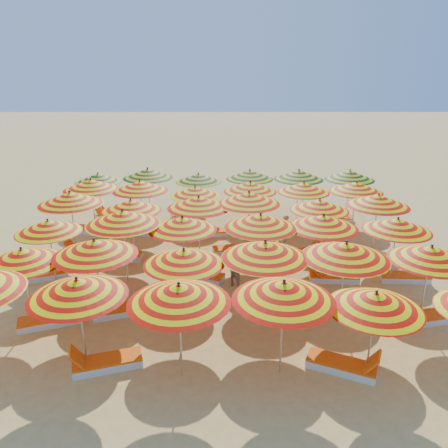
{
  "coord_description": "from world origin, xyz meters",
  "views": [
    {
      "loc": [
        -0.04,
        -14.89,
        7.17
      ],
      "look_at": [
        0.0,
        0.5,
        1.6
      ],
      "focal_mm": 35.0,
      "sensor_mm": 36.0,
      "label": 1
    }
  ],
  "objects_px": {
    "umbrella_26": "(195,191)",
    "umbrella_27": "(250,187)",
    "umbrella_32": "(198,178)",
    "lounger_4": "(437,316)",
    "umbrella_30": "(98,178)",
    "lounger_18": "(189,215)",
    "lounger_12": "(304,253)",
    "lounger_16": "(288,230)",
    "umbrella_4": "(375,301)",
    "umbrella_16": "(323,222)",
    "umbrella_15": "(260,221)",
    "umbrella_33": "(250,175)",
    "umbrella_6": "(22,256)",
    "umbrella_12": "(48,226)",
    "umbrella_34": "(299,175)",
    "lounger_3": "(123,309)",
    "lounger_10": "(118,256)",
    "umbrella_10": "(346,251)",
    "lounger_5": "(44,275)",
    "umbrella_1": "(77,288)",
    "beachgoer_a": "(284,231)",
    "lounger_0": "(106,362)",
    "umbrella_8": "(184,257)",
    "umbrella_21": "(249,198)",
    "umbrella_11": "(431,254)",
    "lounger_13": "(85,229)",
    "umbrella_7": "(95,248)",
    "umbrella_28": "(304,188)",
    "lounger_14": "(154,232)",
    "umbrella_19": "(131,205)",
    "umbrella_24": "(91,185)",
    "lounger_19": "(335,217)",
    "umbrella_22": "(320,205)",
    "lounger_17": "(111,217)",
    "beachgoer_b": "(236,265)",
    "umbrella_18": "(70,198)",
    "lounger_9": "(88,253)",
    "lounger_8": "(406,277)",
    "umbrella_2": "(179,294)",
    "umbrella_31": "(148,173)",
    "umbrella_13": "(123,218)",
    "lounger_1": "(343,365)",
    "lounger_11": "(235,249)",
    "lounger_15": "(207,233)",
    "umbrella_29": "(356,187)",
    "umbrella_17": "(397,225)",
    "lounger_7": "(332,277)"
  },
  "relations": [
    {
      "from": "umbrella_26",
      "to": "umbrella_27",
      "type": "height_order",
      "value": "umbrella_27"
    },
    {
      "from": "umbrella_32",
      "to": "lounger_4",
      "type": "bearing_deg",
      "value": -51.22
    },
    {
      "from": "umbrella_30",
      "to": "lounger_18",
      "type": "height_order",
      "value": "umbrella_30"
    },
    {
      "from": "lounger_12",
      "to": "lounger_16",
      "type": "relative_size",
      "value": 1.04
    },
    {
      "from": "umbrella_4",
      "to": "umbrella_16",
      "type": "xyz_separation_m",
      "value": [
        -0.12,
        5.05,
        0.15
      ]
    },
    {
      "from": "umbrella_15",
      "to": "umbrella_33",
      "type": "height_order",
      "value": "umbrella_15"
    },
    {
      "from": "umbrella_6",
      "to": "umbrella_12",
      "type": "distance_m",
      "value": 2.6
    },
    {
      "from": "umbrella_34",
      "to": "lounger_3",
      "type": "bearing_deg",
      "value": -127.22
    },
    {
      "from": "lounger_10",
      "to": "umbrella_10",
      "type": "bearing_deg",
      "value": 149.64
    },
    {
      "from": "lounger_5",
      "to": "umbrella_1",
      "type": "bearing_deg",
      "value": -80.27
    },
    {
      "from": "beachgoer_a",
      "to": "umbrella_27",
      "type": "bearing_deg",
      "value": -113.26
    },
    {
      "from": "umbrella_30",
      "to": "lounger_18",
      "type": "distance_m",
      "value": 4.76
    },
    {
      "from": "umbrella_33",
      "to": "lounger_0",
      "type": "xyz_separation_m",
      "value": [
        -4.28,
        -11.79,
        -2.02
      ]
    },
    {
      "from": "umbrella_8",
      "to": "umbrella_21",
      "type": "height_order",
      "value": "umbrella_21"
    },
    {
      "from": "umbrella_11",
      "to": "umbrella_15",
      "type": "xyz_separation_m",
      "value": [
        -4.63,
        2.44,
        0.13
      ]
    },
    {
      "from": "lounger_13",
      "to": "umbrella_4",
      "type": "bearing_deg",
      "value": -24.91
    },
    {
      "from": "umbrella_7",
      "to": "umbrella_28",
      "type": "relative_size",
      "value": 0.96
    },
    {
      "from": "lounger_14",
      "to": "umbrella_19",
      "type": "bearing_deg",
      "value": 85.68
    },
    {
      "from": "umbrella_1",
      "to": "umbrella_24",
      "type": "bearing_deg",
      "value": 104.0
    },
    {
      "from": "umbrella_11",
      "to": "umbrella_34",
      "type": "distance_m",
      "value": 9.56
    },
    {
      "from": "lounger_18",
      "to": "beachgoer_a",
      "type": "distance_m",
      "value": 5.67
    },
    {
      "from": "umbrella_32",
      "to": "lounger_19",
      "type": "relative_size",
      "value": 1.34
    },
    {
      "from": "umbrella_22",
      "to": "lounger_17",
      "type": "height_order",
      "value": "umbrella_22"
    },
    {
      "from": "lounger_19",
      "to": "beachgoer_b",
      "type": "xyz_separation_m",
      "value": [
        -5.07,
        -6.82,
        0.61
      ]
    },
    {
      "from": "umbrella_18",
      "to": "lounger_0",
      "type": "bearing_deg",
      "value": -67.29
    },
    {
      "from": "umbrella_11",
      "to": "lounger_14",
      "type": "height_order",
      "value": "umbrella_11"
    },
    {
      "from": "umbrella_34",
      "to": "lounger_18",
      "type": "distance_m",
      "value": 5.76
    },
    {
      "from": "umbrella_21",
      "to": "lounger_9",
      "type": "relative_size",
      "value": 1.75
    },
    {
      "from": "lounger_8",
      "to": "beachgoer_a",
      "type": "distance_m",
      "value": 5.08
    },
    {
      "from": "umbrella_2",
      "to": "umbrella_22",
      "type": "height_order",
      "value": "umbrella_2"
    },
    {
      "from": "umbrella_31",
      "to": "lounger_5",
      "type": "bearing_deg",
      "value": -112.26
    },
    {
      "from": "lounger_4",
      "to": "lounger_12",
      "type": "distance_m",
      "value": 5.64
    },
    {
      "from": "umbrella_2",
      "to": "umbrella_13",
      "type": "height_order",
      "value": "umbrella_13"
    },
    {
      "from": "umbrella_11",
      "to": "lounger_1",
      "type": "distance_m",
      "value": 4.19
    },
    {
      "from": "umbrella_10",
      "to": "lounger_5",
      "type": "bearing_deg",
      "value": 163.66
    },
    {
      "from": "umbrella_15",
      "to": "lounger_10",
      "type": "height_order",
      "value": "umbrella_15"
    },
    {
      "from": "umbrella_12",
      "to": "umbrella_32",
      "type": "xyz_separation_m",
      "value": [
        4.72,
        6.88,
        -0.02
      ]
    },
    {
      "from": "umbrella_33",
      "to": "lounger_5",
      "type": "distance_m",
      "value": 10.54
    },
    {
      "from": "umbrella_15",
      "to": "umbrella_34",
      "type": "distance_m",
      "value": 7.28
    },
    {
      "from": "umbrella_27",
      "to": "beachgoer_a",
      "type": "xyz_separation_m",
      "value": [
        1.38,
        -1.45,
        -1.52
      ]
    },
    {
      "from": "lounger_11",
      "to": "lounger_16",
      "type": "distance_m",
      "value": 3.3
    },
    {
      "from": "umbrella_2",
      "to": "umbrella_4",
      "type": "xyz_separation_m",
      "value": [
        4.52,
        -0.04,
        -0.18
      ]
    },
    {
      "from": "umbrella_10",
      "to": "umbrella_7",
      "type": "bearing_deg",
      "value": 177.32
    },
    {
      "from": "umbrella_26",
      "to": "lounger_15",
      "type": "distance_m",
      "value": 1.95
    },
    {
      "from": "umbrella_16",
      "to": "umbrella_29",
      "type": "bearing_deg",
      "value": 62.01
    },
    {
      "from": "umbrella_2",
      "to": "umbrella_17",
      "type": "xyz_separation_m",
      "value": [
        6.9,
        4.94,
        -0.12
      ]
    },
    {
      "from": "umbrella_15",
      "to": "umbrella_13",
      "type": "bearing_deg",
      "value": 177.67
    },
    {
      "from": "umbrella_12",
      "to": "umbrella_26",
      "type": "distance_m",
      "value": 6.55
    },
    {
      "from": "lounger_9",
      "to": "lounger_7",
      "type": "bearing_deg",
      "value": 168.21
    },
    {
      "from": "umbrella_1",
      "to": "umbrella_26",
      "type": "relative_size",
      "value": 1.02
    }
  ]
}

